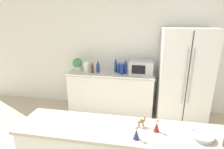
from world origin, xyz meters
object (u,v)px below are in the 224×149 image
(potted_plant, at_px, (78,64))
(back_bottle_5, at_px, (116,65))
(camel_figurine, at_px, (142,121))
(refrigerator, at_px, (183,76))
(wise_man_figurine_crimson, at_px, (157,126))
(back_bottle_0, at_px, (122,68))
(back_bottle_3, at_px, (119,67))
(fruit_bowl, at_px, (202,136))
(back_bottle_4, at_px, (125,67))
(paper_towel_roll, at_px, (86,67))
(back_bottle_1, at_px, (92,68))
(microwave, at_px, (141,67))
(back_bottle_2, at_px, (98,67))
(wise_man_figurine_blue, at_px, (136,133))

(potted_plant, distance_m, back_bottle_5, 0.85)
(camel_figurine, bearing_deg, refrigerator, 67.46)
(refrigerator, relative_size, back_bottle_5, 5.75)
(potted_plant, relative_size, wise_man_figurine_crimson, 2.06)
(back_bottle_0, relative_size, back_bottle_3, 1.10)
(fruit_bowl, bearing_deg, refrigerator, 83.20)
(back_bottle_4, height_order, fruit_bowl, back_bottle_4)
(paper_towel_roll, xyz_separation_m, back_bottle_1, (0.14, -0.03, 0.00))
(refrigerator, relative_size, wise_man_figurine_crimson, 13.62)
(microwave, bearing_deg, back_bottle_5, 174.52)
(back_bottle_1, bearing_deg, wise_man_figurine_crimson, -58.08)
(potted_plant, distance_m, camel_figurine, 2.45)
(microwave, bearing_deg, wise_man_figurine_crimson, -84.61)
(back_bottle_5, xyz_separation_m, camel_figurine, (0.58, -2.02, -0.05))
(microwave, relative_size, camel_figurine, 4.32)
(back_bottle_5, bearing_deg, wise_man_figurine_crimson, -70.76)
(refrigerator, bearing_deg, back_bottle_2, 178.48)
(fruit_bowl, distance_m, wise_man_figurine_crimson, 0.41)
(back_bottle_4, bearing_deg, wise_man_figurine_blue, -81.48)
(paper_towel_roll, xyz_separation_m, wise_man_figurine_crimson, (1.34, -1.97, -0.02))
(back_bottle_1, distance_m, wise_man_figurine_crimson, 2.28)
(back_bottle_3, xyz_separation_m, back_bottle_5, (-0.08, 0.05, 0.03))
(back_bottle_4, bearing_deg, back_bottle_2, -176.98)
(back_bottle_4, bearing_deg, camel_figurine, -79.40)
(potted_plant, height_order, paper_towel_roll, potted_plant)
(fruit_bowl, distance_m, wise_man_figurine_blue, 0.60)
(back_bottle_1, distance_m, camel_figurine, 2.16)
(fruit_bowl, xyz_separation_m, wise_man_figurine_crimson, (-0.40, 0.04, 0.03))
(back_bottle_0, bearing_deg, back_bottle_4, 49.77)
(back_bottle_1, xyz_separation_m, camel_figurine, (1.06, -1.88, -0.01))
(back_bottle_5, xyz_separation_m, wise_man_figurine_blue, (0.54, -2.22, -0.06))
(back_bottle_2, bearing_deg, back_bottle_1, -156.87)
(wise_man_figurine_blue, distance_m, wise_man_figurine_crimson, 0.24)
(potted_plant, relative_size, back_bottle_5, 0.87)
(back_bottle_5, xyz_separation_m, fruit_bowl, (1.13, -2.11, -0.09))
(potted_plant, relative_size, microwave, 0.58)
(fruit_bowl, bearing_deg, back_bottle_1, 129.15)
(back_bottle_3, relative_size, fruit_bowl, 1.24)
(wise_man_figurine_blue, bearing_deg, fruit_bowl, 10.54)
(back_bottle_0, relative_size, camel_figurine, 2.51)
(paper_towel_roll, bearing_deg, back_bottle_5, 9.77)
(back_bottle_3, bearing_deg, potted_plant, 178.68)
(fruit_bowl, relative_size, wise_man_figurine_blue, 1.49)
(back_bottle_5, height_order, wise_man_figurine_blue, back_bottle_5)
(refrigerator, xyz_separation_m, wise_man_figurine_crimson, (-0.64, -1.94, 0.07))
(back_bottle_0, relative_size, back_bottle_4, 0.93)
(paper_towel_roll, height_order, microwave, microwave)
(refrigerator, xyz_separation_m, camel_figurine, (-0.78, -1.89, 0.08))
(back_bottle_2, distance_m, back_bottle_4, 0.58)
(back_bottle_0, bearing_deg, paper_towel_roll, 177.77)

